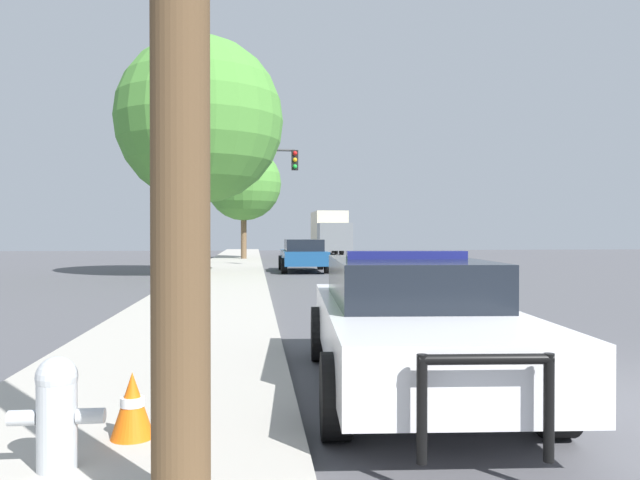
{
  "coord_description": "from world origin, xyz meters",
  "views": [
    {
      "loc": [
        -3.99,
        -5.37,
        1.67
      ],
      "look_at": [
        -1.11,
        21.89,
        1.37
      ],
      "focal_mm": 35.0,
      "sensor_mm": 36.0,
      "label": 1
    }
  ],
  "objects_px": {
    "car_background_midblock": "(303,255)",
    "police_car": "(409,319)",
    "fire_hydrant": "(57,410)",
    "car_background_distant": "(324,244)",
    "tree_sidewalk_mid": "(200,120)",
    "tree_sidewalk_far": "(244,183)",
    "traffic_light": "(244,182)",
    "traffic_cone": "(132,405)",
    "box_truck": "(330,232)"
  },
  "relations": [
    {
      "from": "fire_hydrant",
      "to": "car_background_distant",
      "type": "xyz_separation_m",
      "value": [
        6.99,
        46.9,
        0.22
      ]
    },
    {
      "from": "tree_sidewalk_far",
      "to": "traffic_cone",
      "type": "relative_size",
      "value": 13.79
    },
    {
      "from": "fire_hydrant",
      "to": "car_background_distant",
      "type": "height_order",
      "value": "car_background_distant"
    },
    {
      "from": "car_background_midblock",
      "to": "traffic_cone",
      "type": "relative_size",
      "value": 9.03
    },
    {
      "from": "fire_hydrant",
      "to": "tree_sidewalk_mid",
      "type": "distance_m",
      "value": 20.7
    },
    {
      "from": "fire_hydrant",
      "to": "traffic_light",
      "type": "bearing_deg",
      "value": 88.05
    },
    {
      "from": "car_background_distant",
      "to": "tree_sidewalk_far",
      "type": "xyz_separation_m",
      "value": [
        -6.35,
        -13.08,
        3.95
      ]
    },
    {
      "from": "traffic_light",
      "to": "traffic_cone",
      "type": "distance_m",
      "value": 23.72
    },
    {
      "from": "tree_sidewalk_mid",
      "to": "car_background_midblock",
      "type": "bearing_deg",
      "value": 34.06
    },
    {
      "from": "fire_hydrant",
      "to": "traffic_cone",
      "type": "height_order",
      "value": "fire_hydrant"
    },
    {
      "from": "car_background_midblock",
      "to": "police_car",
      "type": "bearing_deg",
      "value": -91.21
    },
    {
      "from": "tree_sidewalk_mid",
      "to": "box_truck",
      "type": "bearing_deg",
      "value": 70.54
    },
    {
      "from": "box_truck",
      "to": "tree_sidewalk_far",
      "type": "relative_size",
      "value": 1.13
    },
    {
      "from": "fire_hydrant",
      "to": "tree_sidewalk_far",
      "type": "bearing_deg",
      "value": 88.92
    },
    {
      "from": "tree_sidewalk_mid",
      "to": "tree_sidewalk_far",
      "type": "height_order",
      "value": "tree_sidewalk_mid"
    },
    {
      "from": "box_truck",
      "to": "car_background_distant",
      "type": "bearing_deg",
      "value": -91.11
    },
    {
      "from": "traffic_light",
      "to": "tree_sidewalk_mid",
      "type": "xyz_separation_m",
      "value": [
        -1.61,
        -4.07,
        1.99
      ]
    },
    {
      "from": "traffic_light",
      "to": "tree_sidewalk_far",
      "type": "relative_size",
      "value": 0.8
    },
    {
      "from": "traffic_light",
      "to": "car_background_distant",
      "type": "bearing_deg",
      "value": 74.9
    },
    {
      "from": "car_background_midblock",
      "to": "fire_hydrant",
      "type": "bearing_deg",
      "value": -98.41
    },
    {
      "from": "fire_hydrant",
      "to": "tree_sidewalk_mid",
      "type": "xyz_separation_m",
      "value": [
        -0.79,
        19.95,
        5.46
      ]
    },
    {
      "from": "car_background_distant",
      "to": "tree_sidewalk_mid",
      "type": "xyz_separation_m",
      "value": [
        -7.78,
        -26.95,
        5.24
      ]
    },
    {
      "from": "fire_hydrant",
      "to": "tree_sidewalk_far",
      "type": "xyz_separation_m",
      "value": [
        0.64,
        33.82,
        4.17
      ]
    },
    {
      "from": "car_background_midblock",
      "to": "tree_sidewalk_mid",
      "type": "xyz_separation_m",
      "value": [
        -4.18,
        -2.83,
        5.24
      ]
    },
    {
      "from": "car_background_midblock",
      "to": "traffic_cone",
      "type": "height_order",
      "value": "car_background_midblock"
    },
    {
      "from": "fire_hydrant",
      "to": "traffic_cone",
      "type": "relative_size",
      "value": 1.49
    },
    {
      "from": "traffic_light",
      "to": "car_background_distant",
      "type": "xyz_separation_m",
      "value": [
        6.17,
        22.87,
        -3.25
      ]
    },
    {
      "from": "traffic_light",
      "to": "traffic_cone",
      "type": "bearing_deg",
      "value": -91.1
    },
    {
      "from": "fire_hydrant",
      "to": "police_car",
      "type": "bearing_deg",
      "value": 38.51
    },
    {
      "from": "fire_hydrant",
      "to": "tree_sidewalk_mid",
      "type": "height_order",
      "value": "tree_sidewalk_mid"
    },
    {
      "from": "car_background_distant",
      "to": "tree_sidewalk_mid",
      "type": "height_order",
      "value": "tree_sidewalk_mid"
    },
    {
      "from": "police_car",
      "to": "tree_sidewalk_far",
      "type": "distance_m",
      "value": 31.8
    },
    {
      "from": "fire_hydrant",
      "to": "car_background_distant",
      "type": "bearing_deg",
      "value": 81.52
    },
    {
      "from": "police_car",
      "to": "box_truck",
      "type": "relative_size",
      "value": 0.68
    },
    {
      "from": "car_background_midblock",
      "to": "tree_sidewalk_far",
      "type": "distance_m",
      "value": 12.04
    },
    {
      "from": "fire_hydrant",
      "to": "car_background_distant",
      "type": "relative_size",
      "value": 0.16
    },
    {
      "from": "police_car",
      "to": "traffic_light",
      "type": "bearing_deg",
      "value": -80.59
    },
    {
      "from": "tree_sidewalk_far",
      "to": "box_truck",
      "type": "bearing_deg",
      "value": 51.21
    },
    {
      "from": "traffic_light",
      "to": "tree_sidewalk_mid",
      "type": "distance_m",
      "value": 4.81
    },
    {
      "from": "traffic_light",
      "to": "traffic_cone",
      "type": "height_order",
      "value": "traffic_light"
    },
    {
      "from": "fire_hydrant",
      "to": "box_truck",
      "type": "bearing_deg",
      "value": 80.65
    },
    {
      "from": "fire_hydrant",
      "to": "box_truck",
      "type": "relative_size",
      "value": 0.1
    },
    {
      "from": "car_background_midblock",
      "to": "car_background_distant",
      "type": "relative_size",
      "value": 0.99
    },
    {
      "from": "police_car",
      "to": "tree_sidewalk_far",
      "type": "relative_size",
      "value": 0.77
    },
    {
      "from": "box_truck",
      "to": "tree_sidewalk_mid",
      "type": "relative_size",
      "value": 0.85
    },
    {
      "from": "tree_sidewalk_mid",
      "to": "tree_sidewalk_far",
      "type": "relative_size",
      "value": 1.32
    },
    {
      "from": "box_truck",
      "to": "tree_sidewalk_far",
      "type": "height_order",
      "value": "tree_sidewalk_far"
    },
    {
      "from": "traffic_light",
      "to": "police_car",
      "type": "bearing_deg",
      "value": -84.41
    },
    {
      "from": "police_car",
      "to": "traffic_cone",
      "type": "height_order",
      "value": "police_car"
    },
    {
      "from": "traffic_cone",
      "to": "car_background_distant",
      "type": "bearing_deg",
      "value": 81.86
    }
  ]
}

